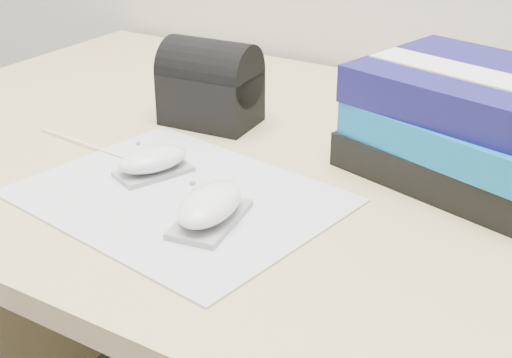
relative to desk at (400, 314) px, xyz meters
The scene contains 7 objects.
desk is the anchor object (origin of this frame).
mousepad 0.39m from the desk, 131.73° to the right, with size 0.36×0.28×0.00m, color #9D9DA5.
mouse_rear 0.42m from the desk, 143.45° to the right, with size 0.08×0.10×0.04m.
mouse_front 0.39m from the desk, 117.71° to the right, with size 0.08×0.12×0.04m.
usb_cable 0.50m from the desk, 155.63° to the right, with size 0.00×0.00×0.22m, color white.
book_stack 0.31m from the desk, 13.77° to the left, with size 0.32×0.29×0.14m.
pouch 0.43m from the desk, behind, with size 0.14×0.10×0.12m.
Camera 1 is at (0.26, 0.82, 1.12)m, focal length 50.00 mm.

